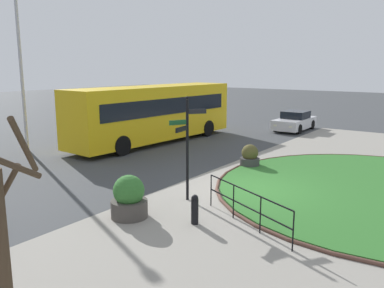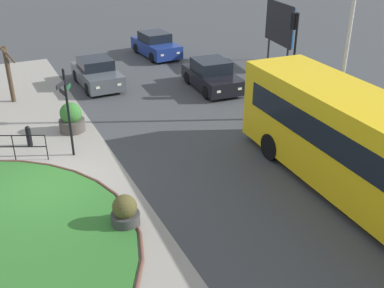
# 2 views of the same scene
# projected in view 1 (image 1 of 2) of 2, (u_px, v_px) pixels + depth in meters

# --- Properties ---
(ground) EXTENTS (120.00, 120.00, 0.00)m
(ground) POSITION_uv_depth(u_px,v_px,m) (250.00, 192.00, 13.91)
(ground) COLOR #3D3F42
(sidewalk_paving) EXTENTS (32.00, 8.65, 0.02)m
(sidewalk_paving) POSITION_uv_depth(u_px,v_px,m) (296.00, 201.00, 12.95)
(sidewalk_paving) COLOR gray
(sidewalk_paving) RESTS_ON ground
(grass_island) EXTENTS (11.34, 11.34, 0.10)m
(grass_island) POSITION_uv_depth(u_px,v_px,m) (383.00, 191.00, 13.77)
(grass_island) COLOR #2D6B28
(grass_island) RESTS_ON ground
(grass_kerb_ring) EXTENTS (11.65, 11.65, 0.11)m
(grass_kerb_ring) POSITION_uv_depth(u_px,v_px,m) (383.00, 191.00, 13.77)
(grass_kerb_ring) COLOR brown
(grass_kerb_ring) RESTS_ON ground
(signpost_directional) EXTENTS (1.23, 0.69, 3.40)m
(signpost_directional) POSITION_uv_depth(u_px,v_px,m) (187.00, 142.00, 12.62)
(signpost_directional) COLOR black
(signpost_directional) RESTS_ON ground
(bollard_foreground) EXTENTS (0.21, 0.21, 0.86)m
(bollard_foreground) POSITION_uv_depth(u_px,v_px,m) (195.00, 209.00, 10.95)
(bollard_foreground) COLOR black
(bollard_foreground) RESTS_ON ground
(railing_grass_edge) EXTENTS (1.55, 3.31, 1.03)m
(railing_grass_edge) POSITION_uv_depth(u_px,v_px,m) (246.00, 203.00, 10.80)
(railing_grass_edge) COLOR black
(railing_grass_edge) RESTS_ON ground
(bus_yellow) EXTENTS (11.24, 2.97, 3.23)m
(bus_yellow) POSITION_uv_depth(u_px,v_px,m) (155.00, 112.00, 22.64)
(bus_yellow) COLOR yellow
(bus_yellow) RESTS_ON ground
(car_oncoming) EXTENTS (4.08, 1.83, 1.31)m
(car_oncoming) POSITION_uv_depth(u_px,v_px,m) (295.00, 121.00, 27.15)
(car_oncoming) COLOR silver
(car_oncoming) RESTS_ON ground
(lamppost_tall) EXTENTS (0.32, 0.32, 8.65)m
(lamppost_tall) POSITION_uv_depth(u_px,v_px,m) (20.00, 60.00, 19.91)
(lamppost_tall) COLOR #B7B7BC
(lamppost_tall) RESTS_ON ground
(planter_near_signpost) EXTENTS (1.06, 1.06, 1.27)m
(planter_near_signpost) POSITION_uv_depth(u_px,v_px,m) (129.00, 199.00, 11.42)
(planter_near_signpost) COLOR #47423D
(planter_near_signpost) RESTS_ON ground
(planter_kerbside) EXTENTS (0.85, 0.85, 1.01)m
(planter_kerbside) POSITION_uv_depth(u_px,v_px,m) (250.00, 157.00, 17.21)
(planter_kerbside) COLOR #383838
(planter_kerbside) RESTS_ON ground
(street_tree_bare) EXTENTS (1.25, 1.13, 3.63)m
(street_tree_bare) POSITION_uv_depth(u_px,v_px,m) (5.00, 234.00, 6.39)
(street_tree_bare) COLOR #423323
(street_tree_bare) RESTS_ON ground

